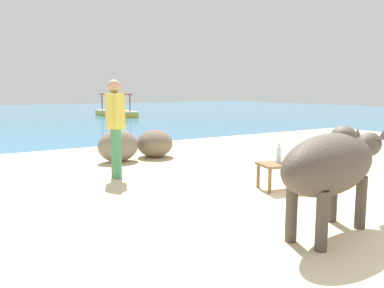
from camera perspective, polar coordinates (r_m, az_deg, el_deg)
sand_beach at (r=4.84m, az=21.61°, el=-10.26°), size 18.00×14.00×0.04m
water_surface at (r=25.01m, az=-23.56°, el=3.88°), size 60.00×36.00×0.03m
cow at (r=4.09m, az=20.05°, el=-2.80°), size 1.95×0.87×1.09m
low_bench_table at (r=5.83m, az=13.58°, el=-3.33°), size 0.85×0.63×0.39m
bottle at (r=5.80m, az=12.71°, el=-1.54°), size 0.07×0.07×0.30m
person_standing at (r=6.47m, az=-11.28°, el=3.36°), size 0.32×0.50×1.62m
shore_rock_large at (r=7.98m, az=-10.87°, el=-0.28°), size 0.89×0.68×0.65m
shore_rock_medium at (r=8.44m, az=-5.53°, el=0.10°), size 1.03×1.07×0.60m
boat_yellow at (r=22.53m, az=-11.21°, el=4.75°), size 1.29×3.71×1.29m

